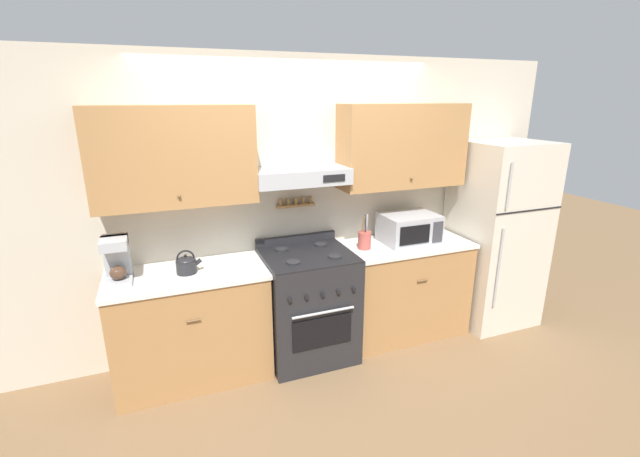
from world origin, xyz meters
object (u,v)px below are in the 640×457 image
(microwave, at_px, (409,228))
(utensil_crock, at_px, (364,240))
(tea_kettle, at_px, (186,264))
(coffee_maker, at_px, (117,258))
(stove_range, at_px, (308,305))
(refrigerator, at_px, (496,234))

(microwave, relative_size, utensil_crock, 1.61)
(tea_kettle, distance_m, coffee_maker, 0.49)
(stove_range, height_order, tea_kettle, tea_kettle)
(stove_range, height_order, coffee_maker, coffee_maker)
(stove_range, relative_size, microwave, 2.04)
(tea_kettle, bearing_deg, microwave, 0.52)
(tea_kettle, xyz_separation_m, coffee_maker, (-0.47, 0.04, 0.10))
(tea_kettle, relative_size, utensil_crock, 0.63)
(refrigerator, distance_m, tea_kettle, 2.95)
(stove_range, relative_size, utensil_crock, 3.28)
(refrigerator, distance_m, microwave, 0.98)
(coffee_maker, distance_m, microwave, 2.45)
(coffee_maker, bearing_deg, stove_range, -2.60)
(utensil_crock, bearing_deg, tea_kettle, -180.00)
(stove_range, bearing_deg, coffee_maker, 177.40)
(stove_range, height_order, refrigerator, refrigerator)
(refrigerator, height_order, coffee_maker, refrigerator)
(microwave, xyz_separation_m, utensil_crock, (-0.47, -0.02, -0.05))
(coffee_maker, distance_m, utensil_crock, 1.99)
(stove_range, xyz_separation_m, refrigerator, (1.97, -0.03, 0.43))
(refrigerator, height_order, utensil_crock, refrigerator)
(utensil_crock, bearing_deg, coffee_maker, 178.98)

